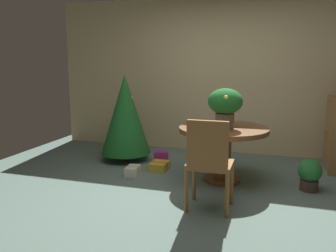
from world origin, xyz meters
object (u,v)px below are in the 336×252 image
(flower_vase, at_px, (225,104))
(potted_plant, at_px, (310,174))
(wooden_chair_near, at_px, (209,160))
(holiday_tree, at_px, (125,114))
(gift_box_cream, at_px, (133,171))
(gift_box_purple, at_px, (161,157))
(round_dining_table, at_px, (223,140))
(gift_box_gold, at_px, (159,166))

(flower_vase, bearing_deg, potted_plant, 1.37)
(wooden_chair_near, bearing_deg, holiday_tree, 136.49)
(gift_box_cream, xyz_separation_m, potted_plant, (2.26, 0.12, 0.14))
(gift_box_purple, bearing_deg, round_dining_table, -28.71)
(holiday_tree, height_order, gift_box_gold, holiday_tree)
(wooden_chair_near, height_order, potted_plant, wooden_chair_near)
(wooden_chair_near, height_order, holiday_tree, holiday_tree)
(flower_vase, bearing_deg, gift_box_purple, 149.29)
(gift_box_purple, xyz_separation_m, potted_plant, (2.09, -0.60, 0.12))
(wooden_chair_near, relative_size, potted_plant, 2.51)
(gift_box_cream, relative_size, gift_box_gold, 0.89)
(wooden_chair_near, relative_size, holiday_tree, 0.72)
(wooden_chair_near, distance_m, holiday_tree, 2.23)
(gift_box_cream, relative_size, gift_box_purple, 1.06)
(flower_vase, bearing_deg, gift_box_cream, -175.78)
(flower_vase, xyz_separation_m, holiday_tree, (-1.63, 0.60, -0.29))
(round_dining_table, distance_m, holiday_tree, 1.71)
(wooden_chair_near, distance_m, gift_box_purple, 1.92)
(gift_box_gold, bearing_deg, gift_box_cream, -126.57)
(gift_box_gold, bearing_deg, holiday_tree, 153.28)
(gift_box_cream, bearing_deg, gift_box_gold, 53.43)
(round_dining_table, distance_m, potted_plant, 1.11)
(gift_box_cream, relative_size, potted_plant, 0.71)
(round_dining_table, height_order, flower_vase, flower_vase)
(flower_vase, relative_size, holiday_tree, 0.37)
(holiday_tree, bearing_deg, gift_box_cream, -59.73)
(flower_vase, distance_m, gift_box_purple, 1.53)
(wooden_chair_near, xyz_separation_m, gift_box_cream, (-1.20, 0.83, -0.49))
(gift_box_gold, height_order, potted_plant, potted_plant)
(round_dining_table, bearing_deg, gift_box_cream, -172.92)
(gift_box_cream, height_order, gift_box_purple, gift_box_purple)
(flower_vase, height_order, gift_box_gold, flower_vase)
(wooden_chair_near, bearing_deg, round_dining_table, 90.00)
(wooden_chair_near, xyz_separation_m, gift_box_purple, (-1.03, 1.55, -0.46))
(round_dining_table, relative_size, wooden_chair_near, 1.17)
(wooden_chair_near, height_order, gift_box_purple, wooden_chair_near)
(round_dining_table, distance_m, gift_box_gold, 1.08)
(gift_box_purple, bearing_deg, gift_box_cream, -103.80)
(holiday_tree, bearing_deg, wooden_chair_near, -43.51)
(round_dining_table, relative_size, gift_box_gold, 3.64)
(round_dining_table, distance_m, gift_box_purple, 1.26)
(round_dining_table, xyz_separation_m, gift_box_gold, (-0.94, 0.21, -0.50))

